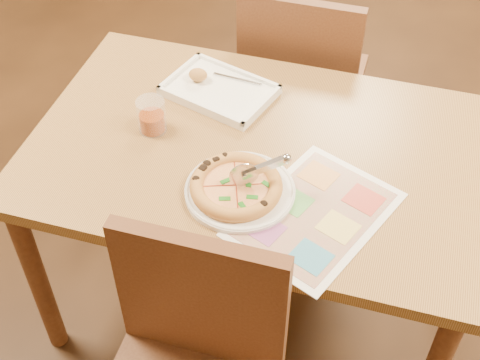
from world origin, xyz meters
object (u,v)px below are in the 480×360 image
(pizza_cutter, at_px, (258,169))
(menu, at_px, (315,214))
(chair_far, at_px, (301,70))
(pizza, at_px, (236,186))
(appetizer_tray, at_px, (218,90))
(dining_table, at_px, (258,169))
(glass_tumbler, at_px, (152,117))
(chair_near, at_px, (191,358))
(plate, at_px, (240,191))

(pizza_cutter, distance_m, menu, 0.19)
(chair_far, xyz_separation_m, pizza, (-0.01, -0.79, 0.18))
(appetizer_tray, bearing_deg, menu, -46.22)
(dining_table, xyz_separation_m, appetizer_tray, (-0.19, 0.21, 0.10))
(appetizer_tray, relative_size, menu, 0.87)
(glass_tumbler, bearing_deg, menu, -20.38)
(pizza_cutter, height_order, glass_tumbler, pizza_cutter)
(pizza_cutter, bearing_deg, dining_table, 78.71)
(chair_near, xyz_separation_m, plate, (0.00, 0.42, 0.16))
(pizza_cutter, distance_m, appetizer_tray, 0.45)
(chair_near, height_order, menu, chair_near)
(dining_table, xyz_separation_m, glass_tumbler, (-0.32, -0.01, 0.13))
(dining_table, relative_size, chair_near, 2.77)
(pizza_cutter, bearing_deg, appetizer_tray, 95.53)
(chair_near, relative_size, glass_tumbler, 4.54)
(chair_far, bearing_deg, pizza_cutter, 93.31)
(glass_tumbler, relative_size, menu, 0.24)
(dining_table, height_order, plate, plate)
(chair_near, relative_size, pizza, 1.91)
(chair_far, distance_m, pizza, 0.81)
(chair_near, distance_m, menu, 0.47)
(pizza_cutter, distance_m, glass_tumbler, 0.40)
(pizza, height_order, glass_tumbler, glass_tumbler)
(plate, height_order, pizza_cutter, pizza_cutter)
(chair_near, bearing_deg, appetizer_tray, 102.96)
(chair_far, relative_size, glass_tumbler, 4.54)
(pizza, height_order, menu, pizza)
(chair_near, distance_m, plate, 0.45)
(dining_table, bearing_deg, menu, -44.61)
(dining_table, relative_size, glass_tumbler, 12.56)
(chair_near, xyz_separation_m, glass_tumbler, (-0.32, 0.59, 0.20))
(dining_table, relative_size, pizza_cutter, 9.20)
(plate, bearing_deg, glass_tumbler, 151.05)
(dining_table, height_order, appetizer_tray, appetizer_tray)
(chair_near, bearing_deg, glass_tumbler, 118.07)
(chair_far, bearing_deg, glass_tumbler, 62.73)
(plate, distance_m, glass_tumbler, 0.36)
(chair_near, distance_m, chair_far, 1.20)
(pizza, xyz_separation_m, menu, (0.22, -0.02, -0.03))
(glass_tumbler, bearing_deg, appetizer_tray, 59.03)
(pizza, xyz_separation_m, appetizer_tray, (-0.18, 0.39, -0.02))
(plate, relative_size, glass_tumbler, 2.83)
(plate, xyz_separation_m, pizza_cutter, (0.04, 0.02, 0.08))
(dining_table, bearing_deg, appetizer_tray, 132.10)
(chair_far, distance_m, pizza_cutter, 0.81)
(dining_table, height_order, chair_near, chair_near)
(plate, xyz_separation_m, appetizer_tray, (-0.19, 0.39, 0.00))
(chair_near, relative_size, menu, 1.10)
(chair_far, height_order, appetizer_tray, chair_far)
(pizza, relative_size, glass_tumbler, 2.37)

